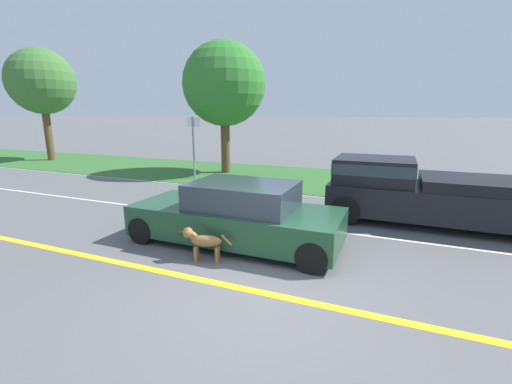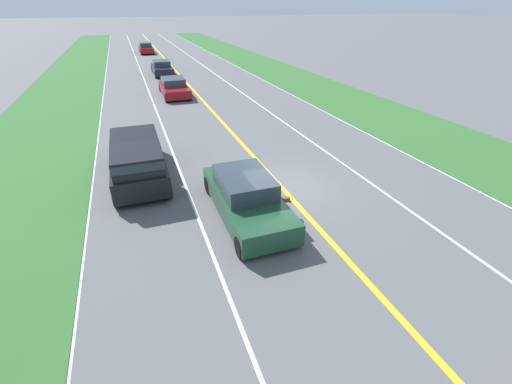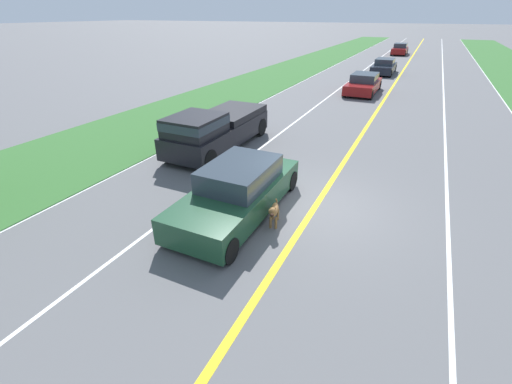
# 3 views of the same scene
# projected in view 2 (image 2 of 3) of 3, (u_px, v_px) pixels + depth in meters

# --- Properties ---
(ground_plane) EXTENTS (400.00, 400.00, 0.00)m
(ground_plane) POSITION_uv_depth(u_px,v_px,m) (282.00, 188.00, 13.28)
(ground_plane) COLOR #5B5B5E
(centre_divider_line) EXTENTS (0.18, 160.00, 0.01)m
(centre_divider_line) POSITION_uv_depth(u_px,v_px,m) (282.00, 188.00, 13.28)
(centre_divider_line) COLOR yellow
(centre_divider_line) RESTS_ON ground
(lane_edge_line_right) EXTENTS (0.14, 160.00, 0.01)m
(lane_edge_line_right) POSITION_uv_depth(u_px,v_px,m) (87.00, 223.00, 11.19)
(lane_edge_line_right) COLOR white
(lane_edge_line_right) RESTS_ON ground
(lane_edge_line_left) EXTENTS (0.14, 160.00, 0.01)m
(lane_edge_line_left) POSITION_uv_depth(u_px,v_px,m) (425.00, 163.00, 15.37)
(lane_edge_line_left) COLOR white
(lane_edge_line_left) RESTS_ON ground
(lane_dash_same_dir) EXTENTS (0.10, 160.00, 0.01)m
(lane_dash_same_dir) POSITION_uv_depth(u_px,v_px,m) (193.00, 204.00, 12.23)
(lane_dash_same_dir) COLOR white
(lane_dash_same_dir) RESTS_ON ground
(lane_dash_oncoming) EXTENTS (0.10, 160.00, 0.01)m
(lane_dash_oncoming) POSITION_uv_depth(u_px,v_px,m) (359.00, 175.00, 14.32)
(lane_dash_oncoming) COLOR white
(lane_dash_oncoming) RESTS_ON ground
(grass_verge_left) EXTENTS (6.00, 160.00, 0.03)m
(grass_verge_left) POSITION_uv_depth(u_px,v_px,m) (475.00, 154.00, 16.26)
(grass_verge_left) COLOR #33662D
(grass_verge_left) RESTS_ON ground
(ego_car) EXTENTS (1.92, 4.79, 1.43)m
(ego_car) POSITION_uv_depth(u_px,v_px,m) (246.00, 197.00, 11.35)
(ego_car) COLOR #1E472D
(ego_car) RESTS_ON ground
(dog) EXTENTS (0.41, 1.08, 0.73)m
(dog) POSITION_uv_depth(u_px,v_px,m) (282.00, 200.00, 11.62)
(dog) COLOR olive
(dog) RESTS_ON ground
(pickup_truck) EXTENTS (2.02, 5.49, 1.72)m
(pickup_truck) POSITION_uv_depth(u_px,v_px,m) (137.00, 159.00, 13.60)
(pickup_truck) COLOR black
(pickup_truck) RESTS_ON ground
(car_trailing_near) EXTENTS (1.93, 4.61, 1.30)m
(car_trailing_near) POSITION_uv_depth(u_px,v_px,m) (174.00, 88.00, 26.34)
(car_trailing_near) COLOR maroon
(car_trailing_near) RESTS_ON ground
(car_trailing_mid) EXTENTS (1.86, 4.61, 1.31)m
(car_trailing_mid) POSITION_uv_depth(u_px,v_px,m) (162.00, 68.00, 34.21)
(car_trailing_mid) COLOR black
(car_trailing_mid) RESTS_ON ground
(car_trailing_far) EXTENTS (1.84, 4.77, 1.39)m
(car_trailing_far) POSITION_uv_depth(u_px,v_px,m) (146.00, 48.00, 48.85)
(car_trailing_far) COLOR maroon
(car_trailing_far) RESTS_ON ground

